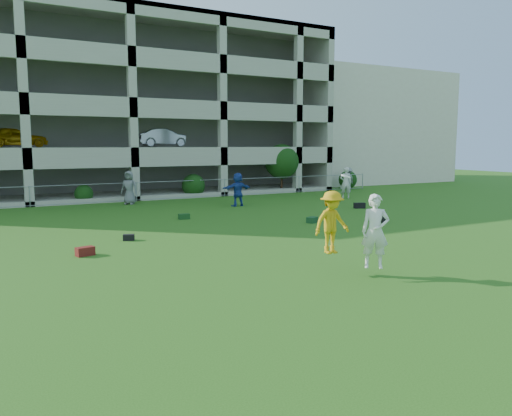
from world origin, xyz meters
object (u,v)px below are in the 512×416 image
bystander_f (348,180)px  frisbee_contest (347,225)px  bystander_d (238,189)px  stucco_building (342,129)px  parking_garage (103,110)px  bystander_c (129,188)px  crate_d (381,219)px  bystander_e (346,183)px

bystander_f → frisbee_contest: (-15.29, -18.71, 0.45)m
bystander_d → bystander_f: size_ratio=1.07×
stucco_building → parking_garage: (-23.01, -0.30, 1.01)m
bystander_c → stucco_building: bearing=59.7°
stucco_building → bystander_d: bearing=-142.7°
stucco_building → crate_d: bearing=-124.6°
bystander_d → parking_garage: (-4.40, 13.86, 5.06)m
parking_garage → bystander_e: bearing=-47.4°
bystander_f → bystander_c: bearing=-15.0°
bystander_e → bystander_f: size_ratio=1.14×
stucco_building → frisbee_contest: size_ratio=6.43×
bystander_c → parking_garage: size_ratio=0.06×
stucco_building → frisbee_contest: bearing=-128.2°
bystander_c → bystander_e: bearing=21.4°
bystander_f → crate_d: 14.70m
bystander_c → bystander_f: (16.27, 0.02, -0.08)m
bystander_d → parking_garage: bearing=-74.9°
stucco_building → bystander_f: size_ratio=8.97×
crate_d → parking_garage: size_ratio=0.01×
bystander_d → bystander_e: bearing=-179.9°
bystander_f → crate_d: bearing=41.6°
bystander_f → parking_garage: parking_garage is taller
bystander_f → crate_d: (-8.08, -12.26, -0.74)m
bystander_d → bystander_c: bearing=-39.2°
stucco_building → bystander_c: size_ratio=8.22×
frisbee_contest → bystander_c: bearing=93.0°
crate_d → frisbee_contest: bearing=-138.2°
bystander_c → frisbee_contest: frisbee_contest is taller
bystander_d → crate_d: size_ratio=5.43×
frisbee_contest → parking_garage: parking_garage is taller
stucco_building → crate_d: stucco_building is taller
stucco_building → frisbee_contest: (-22.80, -29.02, -3.65)m
stucco_building → parking_garage: 23.03m
stucco_building → bystander_d: size_ratio=8.41×
bystander_c → bystander_e: 13.65m
bystander_f → frisbee_contest: frisbee_contest is taller
bystander_e → frisbee_contest: 19.52m
stucco_building → crate_d: size_ratio=45.71×
stucco_building → bystander_f: (-7.50, -10.30, -4.11)m
parking_garage → bystander_d: bearing=-72.4°
frisbee_contest → bystander_d: bearing=74.2°
bystander_c → frisbee_contest: (0.97, -18.70, 0.37)m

